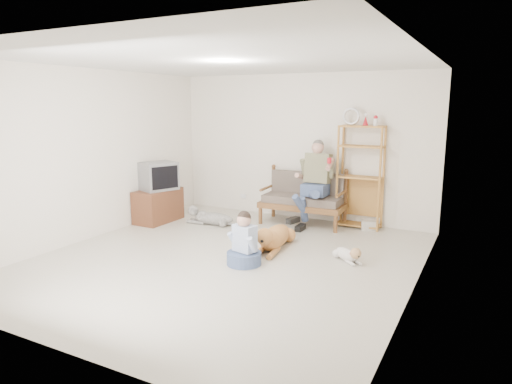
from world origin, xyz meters
The scene contains 17 objects.
floor centered at (0.00, 0.00, 0.00)m, with size 5.50×5.50×0.00m, color silver.
ceiling centered at (0.00, 0.00, 2.70)m, with size 5.50×5.50×0.00m, color silver.
wall_back centered at (0.00, 2.75, 1.35)m, with size 5.00×5.00×0.00m, color silver.
wall_front centered at (0.00, -2.75, 1.35)m, with size 5.00×5.00×0.00m, color silver.
wall_left centered at (-2.50, 0.00, 1.35)m, with size 5.50×5.50×0.00m, color silver.
wall_right centered at (2.50, 0.00, 1.35)m, with size 5.50×5.50×0.00m, color silver.
loveseat centered at (0.23, 2.36, 0.49)m, with size 1.53×0.76×0.95m.
man centered at (0.43, 2.16, 0.70)m, with size 0.58×0.83×1.35m.
etagere centered at (1.18, 2.55, 0.92)m, with size 0.80×0.35×2.09m.
book_stack centered at (1.39, 2.48, 0.08)m, with size 0.25×0.18×0.16m, color silver.
tv_stand centered at (-2.23, 1.24, 0.30)m, with size 0.52×0.91×0.60m.
crt_tv centered at (-2.19, 1.25, 0.85)m, with size 0.68×0.74×0.51m.
wall_outlet centered at (-1.25, 2.73, 0.30)m, with size 0.12×0.02×0.08m, color white.
golden_retriever centered at (0.37, 0.75, 0.17)m, with size 0.48×1.40×0.43m.
shaggy_dog centered at (-1.27, 1.49, 0.13)m, with size 1.08×0.35×0.32m.
terrier centered at (1.55, 0.72, 0.10)m, with size 0.54×0.46×0.24m.
child centered at (0.32, -0.05, 0.27)m, with size 0.47×0.47×0.75m.
Camera 1 is at (3.19, -5.22, 2.15)m, focal length 32.00 mm.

